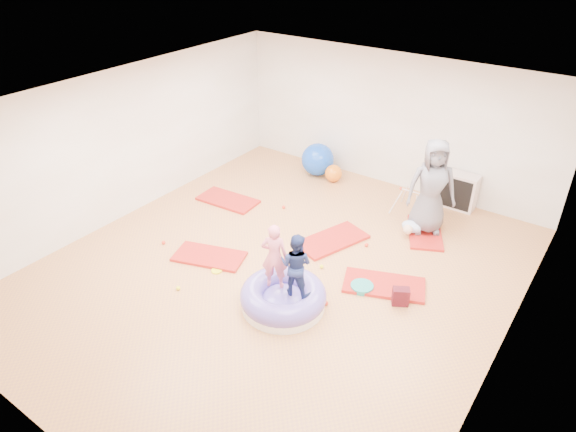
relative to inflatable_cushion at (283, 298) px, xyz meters
The scene contains 19 objects.
room 1.53m from the inflatable_cushion, 131.89° to the left, with size 7.01×8.01×2.81m.
gym_mat_front_left 1.80m from the inflatable_cushion, behind, with size 1.19×0.60×0.05m, color red.
gym_mat_mid_left 3.46m from the inflatable_cushion, 144.92° to the left, with size 1.23×0.61×0.05m, color red.
gym_mat_center_back 1.96m from the inflatable_cushion, 99.23° to the left, with size 1.28×0.64×0.05m, color red.
gym_mat_right 1.66m from the inflatable_cushion, 51.68° to the left, with size 1.26×0.63×0.05m, color red.
gym_mat_rear_right 3.29m from the inflatable_cushion, 73.26° to the left, with size 1.16×0.58×0.05m, color red.
inflatable_cushion is the anchor object (origin of this frame).
child_pink 0.76m from the inflatable_cushion, behind, with size 0.38×0.25×1.05m, color pink.
child_navy 0.74m from the inflatable_cushion, 11.44° to the left, with size 0.48×0.37×0.99m, color navy.
adult_caregiver 3.44m from the inflatable_cushion, 74.14° to the left, with size 0.86×0.56×1.77m, color slate.
infant 3.05m from the inflatable_cushion, 75.94° to the left, with size 0.38×0.38×0.22m.
ball_pit_balls 1.28m from the inflatable_cushion, 133.44° to the left, with size 3.30×3.12×0.07m.
exercise_ball_blue 4.59m from the inflatable_cushion, 116.13° to the left, with size 0.72×0.72×0.72m, color blue.
exercise_ball_orange 4.31m from the inflatable_cushion, 111.01° to the left, with size 0.38×0.38×0.38m, color orange.
infant_play_gym 3.72m from the inflatable_cushion, 83.87° to the left, with size 0.63×0.60×0.48m.
cube_shelf 4.58m from the inflatable_cushion, 76.75° to the left, with size 0.72×0.36×0.72m.
balance_disc 1.30m from the inflatable_cushion, 53.32° to the left, with size 0.36×0.36×0.08m, color teal.
backpack 1.76m from the inflatable_cushion, 36.73° to the left, with size 0.25×0.15×0.28m, color maroon.
yellow_toy 1.41m from the inflatable_cushion, behind, with size 0.18×0.18×0.03m, color #F7FF1C.
Camera 1 is at (4.10, -5.48, 5.08)m, focal length 32.00 mm.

